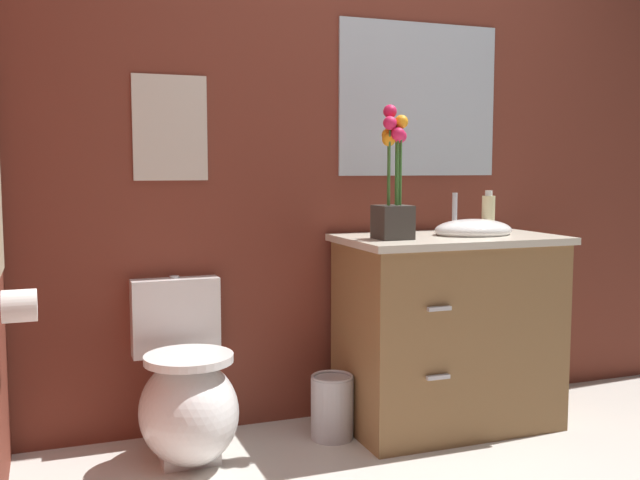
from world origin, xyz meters
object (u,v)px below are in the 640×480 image
at_px(wall_mirror, 419,100).
at_px(toilet_paper_roll, 20,306).
at_px(toilet, 186,397).
at_px(vanity_cabinet, 448,328).
at_px(wall_poster, 170,128).
at_px(flower_vase, 393,190).
at_px(soap_bottle, 488,213).
at_px(trash_bin, 332,406).

bearing_deg(wall_mirror, toilet_paper_roll, -164.97).
xyz_separation_m(toilet, toilet_paper_roll, (-0.58, -0.20, 0.44)).
distance_m(vanity_cabinet, toilet_paper_roll, 1.76).
bearing_deg(toilet_paper_roll, wall_poster, 38.61).
bearing_deg(toilet, wall_poster, 90.00).
relative_size(flower_vase, wall_poster, 1.28).
bearing_deg(toilet_paper_roll, toilet, 18.68).
bearing_deg(wall_poster, toilet_paper_roll, -141.39).
bearing_deg(wall_mirror, soap_bottle, -40.09).
distance_m(toilet, wall_mirror, 1.69).
distance_m(soap_bottle, toilet_paper_roll, 2.01).
xyz_separation_m(flower_vase, toilet_paper_roll, (-1.43, -0.12, -0.37)).
bearing_deg(trash_bin, wall_mirror, 27.09).
height_order(vanity_cabinet, soap_bottle, soap_bottle).
distance_m(vanity_cabinet, flower_vase, 0.68).
xyz_separation_m(wall_mirror, toilet_paper_roll, (-1.73, -0.46, -0.77)).
height_order(toilet, wall_mirror, wall_mirror).
xyz_separation_m(toilet, wall_mirror, (1.15, 0.27, 1.21)).
distance_m(wall_poster, toilet_paper_roll, 0.97).
relative_size(flower_vase, soap_bottle, 2.89).
height_order(wall_mirror, toilet_paper_roll, wall_mirror).
bearing_deg(flower_vase, wall_poster, 158.19).
distance_m(flower_vase, toilet_paper_roll, 1.48).
bearing_deg(soap_bottle, trash_bin, -175.32).
bearing_deg(toilet, toilet_paper_roll, -161.32).
bearing_deg(soap_bottle, wall_poster, 171.43).
xyz_separation_m(trash_bin, wall_mirror, (0.54, 0.28, 1.31)).
bearing_deg(soap_bottle, flower_vase, -166.61).
bearing_deg(flower_vase, soap_bottle, 13.39).
bearing_deg(flower_vase, trash_bin, 164.85).
distance_m(vanity_cabinet, wall_poster, 1.47).
relative_size(soap_bottle, toilet_paper_roll, 1.73).
height_order(toilet, soap_bottle, soap_bottle).
bearing_deg(vanity_cabinet, flower_vase, -171.10).
bearing_deg(wall_poster, flower_vase, -21.81).
bearing_deg(flower_vase, toilet_paper_roll, -175.08).
distance_m(flower_vase, wall_poster, 0.95).
height_order(toilet, trash_bin, toilet).
xyz_separation_m(soap_bottle, toilet_paper_roll, (-1.98, -0.25, -0.25)).
bearing_deg(trash_bin, wall_poster, 155.70).
distance_m(toilet, toilet_paper_roll, 0.75).
xyz_separation_m(soap_bottle, wall_mirror, (-0.25, 0.21, 0.52)).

